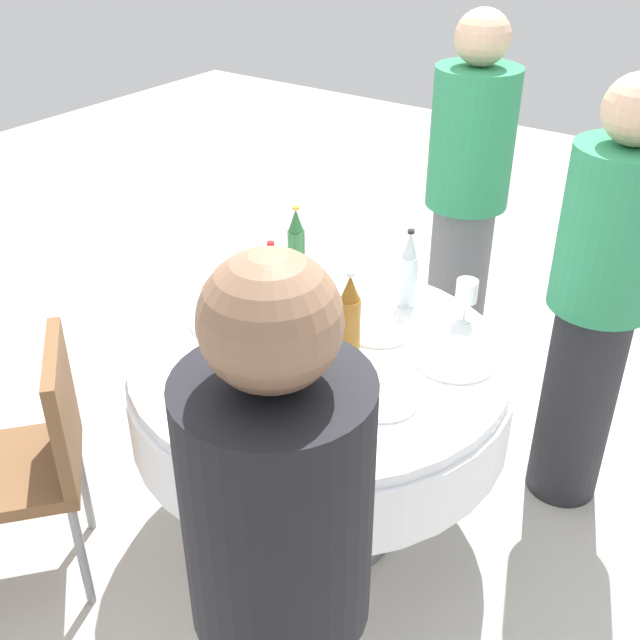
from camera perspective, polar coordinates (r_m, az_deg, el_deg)
ground_plane at (r=2.94m, az=0.00°, el=-14.51°), size 10.00×10.00×0.00m
dining_table at (r=2.56m, az=0.00°, el=-5.25°), size 1.24×1.24×0.74m
bottle_green_north at (r=2.87m, az=-1.76°, el=5.58°), size 0.06×0.06×0.28m
bottle_amber_west at (r=2.36m, az=2.19°, el=-0.03°), size 0.07×0.07×0.31m
bottle_green_far at (r=2.67m, az=-3.57°, el=3.17°), size 0.06×0.06×0.25m
bottle_amber_inner at (r=2.21m, az=-2.60°, el=-3.11°), size 0.07×0.07×0.26m
bottle_green_left at (r=2.36m, az=-0.25°, el=-0.38°), size 0.07×0.07×0.28m
bottle_clear_front at (r=2.69m, az=6.53°, el=3.59°), size 0.06×0.06×0.29m
wine_glass_inner at (r=2.42m, az=-5.79°, el=-0.37°), size 0.07×0.07×0.15m
wine_glass_left at (r=2.21m, az=-7.51°, el=-3.70°), size 0.07×0.07×0.15m
wine_glass_front at (r=2.63m, az=10.73°, el=1.96°), size 0.07×0.07×0.15m
plate_near at (r=2.27m, az=4.44°, el=-5.69°), size 0.23×0.23×0.02m
plate_right at (r=2.63m, az=-7.08°, el=-0.13°), size 0.23×0.23×0.04m
plate_outer at (r=2.46m, az=9.90°, el=-2.86°), size 0.26×0.26×0.02m
plate_rear at (r=2.59m, az=4.33°, el=-0.63°), size 0.23×0.23×0.02m
spoon_west at (r=2.13m, az=-3.54°, el=-8.65°), size 0.03×0.18×0.00m
person_north at (r=1.60m, az=-2.86°, el=-20.42°), size 0.34×0.34×1.61m
person_west at (r=2.75m, az=19.82°, el=1.36°), size 0.34×0.34×1.57m
person_far at (r=3.33m, az=10.66°, el=8.46°), size 0.34×0.34×1.62m
chair_front at (r=2.59m, az=-20.12°, el=-9.02°), size 0.56×0.56×0.87m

